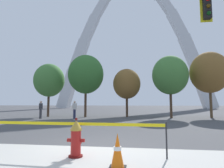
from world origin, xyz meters
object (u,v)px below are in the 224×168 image
Objects in this scene: fire_hydrant at (76,138)px; pedestrian_standing_center at (41,110)px; traffic_cone_by_hydrant at (118,151)px; pedestrian_walking_left at (75,110)px; monument_arch at (132,49)px.

pedestrian_standing_center reaches higher than fire_hydrant.
pedestrian_walking_left is (-5.22, 12.42, 0.46)m from traffic_cone_by_hydrant.
traffic_cone_by_hydrant is 52.44m from monument_arch.
monument_arch is at bearing 91.17° from traffic_cone_by_hydrant.
fire_hydrant is 51.72m from monument_arch.
traffic_cone_by_hydrant is 0.46× the size of pedestrian_walking_left.
fire_hydrant is at bearing -70.85° from pedestrian_walking_left.
monument_arch reaches higher than fire_hydrant.
monument_arch is at bearing 89.84° from fire_hydrant.
monument_arch reaches higher than pedestrian_walking_left.
fire_hydrant is at bearing -58.05° from pedestrian_standing_center.
fire_hydrant is at bearing -90.16° from monument_arch.
pedestrian_standing_center is at bearing -101.06° from monument_arch.
pedestrian_walking_left and pedestrian_standing_center have the same top height.
fire_hydrant is 12.40m from pedestrian_walking_left.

